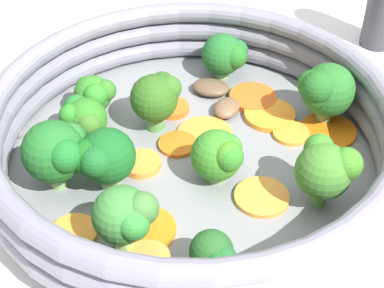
% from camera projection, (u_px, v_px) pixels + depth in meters
% --- Properties ---
extents(ground_plane, '(4.00, 4.00, 0.00)m').
position_uv_depth(ground_plane, '(192.00, 171.00, 0.53)').
color(ground_plane, white).
extents(skillet, '(0.31, 0.31, 0.01)m').
position_uv_depth(skillet, '(192.00, 165.00, 0.52)').
color(skillet, gray).
rests_on(skillet, ground_plane).
extents(skillet_rim_wall, '(0.33, 0.33, 0.06)m').
position_uv_depth(skillet_rim_wall, '(192.00, 131.00, 0.50)').
color(skillet_rim_wall, gray).
rests_on(skillet_rim_wall, skillet).
extents(skillet_rivet_left, '(0.01, 0.01, 0.01)m').
position_uv_depth(skillet_rivet_left, '(18.00, 133.00, 0.54)').
color(skillet_rivet_left, gray).
rests_on(skillet_rivet_left, skillet).
extents(skillet_rivet_right, '(0.01, 0.01, 0.01)m').
position_uv_depth(skillet_rivet_right, '(3.00, 179.00, 0.49)').
color(skillet_rivet_right, gray).
rests_on(skillet_rivet_right, skillet).
extents(carrot_slice_0, '(0.04, 0.04, 0.01)m').
position_uv_depth(carrot_slice_0, '(142.00, 164.00, 0.51)').
color(carrot_slice_0, orange).
rests_on(carrot_slice_0, skillet).
extents(carrot_slice_1, '(0.07, 0.07, 0.00)m').
position_uv_depth(carrot_slice_1, '(328.00, 131.00, 0.54)').
color(carrot_slice_1, orange).
rests_on(carrot_slice_1, skillet).
extents(carrot_slice_2, '(0.05, 0.05, 0.00)m').
position_uv_depth(carrot_slice_2, '(262.00, 197.00, 0.48)').
color(carrot_slice_2, orange).
rests_on(carrot_slice_2, skillet).
extents(carrot_slice_3, '(0.06, 0.06, 0.01)m').
position_uv_depth(carrot_slice_3, '(253.00, 98.00, 0.58)').
color(carrot_slice_3, orange).
rests_on(carrot_slice_3, skillet).
extents(carrot_slice_4, '(0.04, 0.04, 0.00)m').
position_uv_depth(carrot_slice_4, '(178.00, 144.00, 0.53)').
color(carrot_slice_4, orange).
rests_on(carrot_slice_4, skillet).
extents(carrot_slice_5, '(0.03, 0.03, 0.01)m').
position_uv_depth(carrot_slice_5, '(173.00, 108.00, 0.56)').
color(carrot_slice_5, orange).
rests_on(carrot_slice_5, skillet).
extents(carrot_slice_6, '(0.06, 0.06, 0.00)m').
position_uv_depth(carrot_slice_6, '(205.00, 135.00, 0.54)').
color(carrot_slice_6, orange).
rests_on(carrot_slice_6, skillet).
extents(carrot_slice_7, '(0.05, 0.05, 0.00)m').
position_uv_depth(carrot_slice_7, '(269.00, 114.00, 0.56)').
color(carrot_slice_7, orange).
rests_on(carrot_slice_7, skillet).
extents(carrot_slice_8, '(0.04, 0.04, 0.00)m').
position_uv_depth(carrot_slice_8, '(148.00, 259.00, 0.44)').
color(carrot_slice_8, '#F7943B').
rests_on(carrot_slice_8, skillet).
extents(carrot_slice_9, '(0.05, 0.05, 0.01)m').
position_uv_depth(carrot_slice_9, '(74.00, 233.00, 0.45)').
color(carrot_slice_9, orange).
rests_on(carrot_slice_9, skillet).
extents(carrot_slice_10, '(0.05, 0.05, 0.00)m').
position_uv_depth(carrot_slice_10, '(147.00, 229.00, 0.46)').
color(carrot_slice_10, orange).
rests_on(carrot_slice_10, skillet).
extents(carrot_slice_11, '(0.04, 0.04, 0.00)m').
position_uv_depth(carrot_slice_11, '(291.00, 133.00, 0.54)').
color(carrot_slice_11, orange).
rests_on(carrot_slice_11, skillet).
extents(broccoli_floret_0, '(0.04, 0.04, 0.04)m').
position_uv_depth(broccoli_floret_0, '(84.00, 118.00, 0.52)').
color(broccoli_floret_0, '#83AB69').
rests_on(broccoli_floret_0, skillet).
extents(broccoli_floret_1, '(0.04, 0.04, 0.05)m').
position_uv_depth(broccoli_floret_1, '(156.00, 97.00, 0.53)').
color(broccoli_floret_1, '#5E954C').
rests_on(broccoli_floret_1, skillet).
extents(broccoli_floret_2, '(0.04, 0.04, 0.04)m').
position_uv_depth(broccoli_floret_2, '(226.00, 55.00, 0.59)').
color(broccoli_floret_2, '#76A74F').
rests_on(broccoli_floret_2, skillet).
extents(broccoli_floret_3, '(0.04, 0.04, 0.04)m').
position_uv_depth(broccoli_floret_3, '(217.00, 157.00, 0.48)').
color(broccoli_floret_3, '#74985A').
rests_on(broccoli_floret_3, skillet).
extents(broccoli_floret_4, '(0.04, 0.03, 0.04)m').
position_uv_depth(broccoli_floret_4, '(94.00, 94.00, 0.54)').
color(broccoli_floret_4, '#8CB165').
rests_on(broccoli_floret_4, skillet).
extents(broccoli_floret_5, '(0.05, 0.04, 0.05)m').
position_uv_depth(broccoli_floret_5, '(126.00, 216.00, 0.43)').
color(broccoli_floret_5, '#84B65D').
rests_on(broccoli_floret_5, skillet).
extents(broccoli_floret_6, '(0.05, 0.05, 0.06)m').
position_uv_depth(broccoli_floret_6, '(56.00, 151.00, 0.47)').
color(broccoli_floret_6, '#7CA35C').
rests_on(broccoli_floret_6, skillet).
extents(broccoli_floret_7, '(0.03, 0.03, 0.04)m').
position_uv_depth(broccoli_floret_7, '(215.00, 255.00, 0.41)').
color(broccoli_floret_7, '#8CB66B').
rests_on(broccoli_floret_7, skillet).
extents(broccoli_floret_8, '(0.04, 0.05, 0.05)m').
position_uv_depth(broccoli_floret_8, '(103.00, 157.00, 0.47)').
color(broccoli_floret_8, '#779B5A').
rests_on(broccoli_floret_8, skillet).
extents(broccoli_floret_9, '(0.05, 0.04, 0.05)m').
position_uv_depth(broccoli_floret_9, '(326.00, 168.00, 0.46)').
color(broccoli_floret_9, '#649543').
rests_on(broccoli_floret_9, skillet).
extents(broccoli_floret_10, '(0.05, 0.05, 0.06)m').
position_uv_depth(broccoli_floret_10, '(324.00, 90.00, 0.53)').
color(broccoli_floret_10, '#6D8B4B').
rests_on(broccoli_floret_10, skillet).
extents(mushroom_piece_0, '(0.03, 0.02, 0.01)m').
position_uv_depth(mushroom_piece_0, '(148.00, 85.00, 0.59)').
color(mushroom_piece_0, brown).
rests_on(mushroom_piece_0, skillet).
extents(mushroom_piece_1, '(0.04, 0.04, 0.01)m').
position_uv_depth(mushroom_piece_1, '(211.00, 87.00, 0.58)').
color(mushroom_piece_1, brown).
rests_on(mushroom_piece_1, skillet).
extents(mushroom_piece_2, '(0.03, 0.04, 0.01)m').
position_uv_depth(mushroom_piece_2, '(227.00, 108.00, 0.56)').
color(mushroom_piece_2, brown).
rests_on(mushroom_piece_2, skillet).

